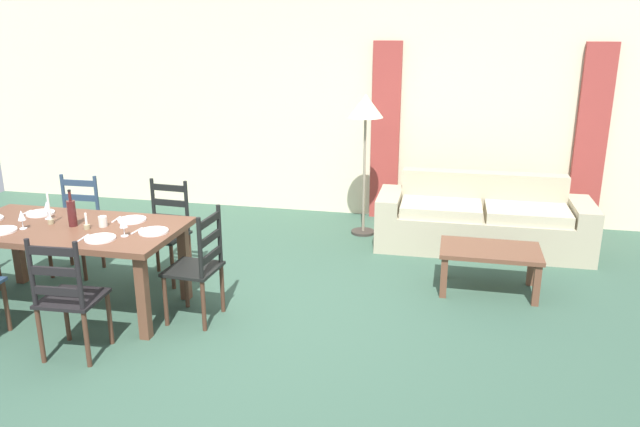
# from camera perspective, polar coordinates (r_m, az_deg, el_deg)

# --- Properties ---
(ground_plane) EXTENTS (9.60, 9.60, 0.02)m
(ground_plane) POSITION_cam_1_polar(r_m,az_deg,el_deg) (5.33, -8.08, -9.64)
(ground_plane) COLOR #365544
(wall_far) EXTENTS (9.60, 0.16, 2.70)m
(wall_far) POSITION_cam_1_polar(r_m,az_deg,el_deg) (8.00, -0.19, 9.71)
(wall_far) COLOR beige
(wall_far) RESTS_ON ground_plane
(curtain_panel_left) EXTENTS (0.35, 0.08, 2.20)m
(curtain_panel_left) POSITION_cam_1_polar(r_m,az_deg,el_deg) (7.76, 6.09, 7.51)
(curtain_panel_left) COLOR #A13A34
(curtain_panel_left) RESTS_ON ground_plane
(curtain_panel_right) EXTENTS (0.35, 0.08, 2.20)m
(curtain_panel_right) POSITION_cam_1_polar(r_m,az_deg,el_deg) (7.86, 23.84, 6.30)
(curtain_panel_right) COLOR #A13A34
(curtain_panel_right) RESTS_ON ground_plane
(dining_table) EXTENTS (1.90, 0.96, 0.75)m
(dining_table) POSITION_cam_1_polar(r_m,az_deg,el_deg) (5.62, -22.20, -1.93)
(dining_table) COLOR brown
(dining_table) RESTS_ON ground_plane
(dining_chair_near_right) EXTENTS (0.44, 0.42, 0.96)m
(dining_chair_near_right) POSITION_cam_1_polar(r_m,az_deg,el_deg) (4.86, -22.34, -7.23)
(dining_chair_near_right) COLOR black
(dining_chair_near_right) RESTS_ON ground_plane
(dining_chair_far_left) EXTENTS (0.43, 0.41, 0.96)m
(dining_chair_far_left) POSITION_cam_1_polar(r_m,az_deg,el_deg) (6.53, -21.65, -1.03)
(dining_chair_far_left) COLOR #2A3E54
(dining_chair_far_left) RESTS_ON ground_plane
(dining_chair_far_right) EXTENTS (0.45, 0.43, 0.96)m
(dining_chair_far_right) POSITION_cam_1_polar(r_m,az_deg,el_deg) (6.08, -14.15, -1.62)
(dining_chair_far_right) COLOR black
(dining_chair_far_right) RESTS_ON ground_plane
(dining_chair_head_east) EXTENTS (0.42, 0.44, 0.96)m
(dining_chair_head_east) POSITION_cam_1_polar(r_m,az_deg,el_deg) (5.16, -11.20, -4.81)
(dining_chair_head_east) COLOR black
(dining_chair_head_east) RESTS_ON ground_plane
(dinner_plate_near_left) EXTENTS (0.24, 0.24, 0.02)m
(dinner_plate_near_left) POSITION_cam_1_polar(r_m,az_deg,el_deg) (5.67, -27.46, -1.42)
(dinner_plate_near_left) COLOR white
(dinner_plate_near_left) RESTS_ON dining_table
(dinner_plate_near_right) EXTENTS (0.24, 0.24, 0.02)m
(dinner_plate_near_right) POSITION_cam_1_polar(r_m,az_deg,el_deg) (5.15, -19.71, -2.19)
(dinner_plate_near_right) COLOR white
(dinner_plate_near_right) RESTS_ON dining_table
(fork_near_right) EXTENTS (0.03, 0.17, 0.01)m
(fork_near_right) POSITION_cam_1_polar(r_m,az_deg,el_deg) (5.24, -21.10, -2.12)
(fork_near_right) COLOR silver
(fork_near_right) RESTS_ON dining_table
(dinner_plate_far_left) EXTENTS (0.24, 0.24, 0.02)m
(dinner_plate_far_left) POSITION_cam_1_polar(r_m,az_deg,el_deg) (6.05, -24.51, 0.02)
(dinner_plate_far_left) COLOR white
(dinner_plate_far_left) RESTS_ON dining_table
(fork_far_left) EXTENTS (0.03, 0.17, 0.01)m
(fork_far_left) POSITION_cam_1_polar(r_m,az_deg,el_deg) (6.14, -25.63, 0.05)
(fork_far_left) COLOR silver
(fork_far_left) RESTS_ON dining_table
(dinner_plate_far_right) EXTENTS (0.24, 0.24, 0.02)m
(dinner_plate_far_right) POSITION_cam_1_polar(r_m,az_deg,el_deg) (5.56, -17.04, -0.56)
(dinner_plate_far_right) COLOR white
(dinner_plate_far_right) RESTS_ON dining_table
(fork_far_right) EXTENTS (0.03, 0.17, 0.01)m
(fork_far_right) POSITION_cam_1_polar(r_m,az_deg,el_deg) (5.63, -18.37, -0.52)
(fork_far_right) COLOR silver
(fork_far_right) RESTS_ON dining_table
(dinner_plate_head_east) EXTENTS (0.24, 0.24, 0.02)m
(dinner_plate_head_east) POSITION_cam_1_polar(r_m,az_deg,el_deg) (5.20, -15.19, -1.62)
(dinner_plate_head_east) COLOR white
(dinner_plate_head_east) RESTS_ON dining_table
(fork_head_east) EXTENTS (0.03, 0.17, 0.01)m
(fork_head_east) POSITION_cam_1_polar(r_m,az_deg,el_deg) (5.27, -16.63, -1.56)
(fork_head_east) COLOR silver
(fork_head_east) RESTS_ON dining_table
(wine_bottle) EXTENTS (0.07, 0.07, 0.32)m
(wine_bottle) POSITION_cam_1_polar(r_m,az_deg,el_deg) (5.55, -22.04, 0.08)
(wine_bottle) COLOR #471919
(wine_bottle) RESTS_ON dining_table
(wine_glass_near_left) EXTENTS (0.06, 0.06, 0.16)m
(wine_glass_near_left) POSITION_cam_1_polar(r_m,az_deg,el_deg) (5.64, -25.96, -0.22)
(wine_glass_near_left) COLOR white
(wine_glass_near_left) RESTS_ON dining_table
(wine_glass_near_right) EXTENTS (0.06, 0.06, 0.16)m
(wine_glass_near_right) POSITION_cam_1_polar(r_m,az_deg,el_deg) (5.14, -17.78, -0.85)
(wine_glass_near_right) COLOR white
(wine_glass_near_right) RESTS_ON dining_table
(wine_glass_far_left) EXTENTS (0.06, 0.06, 0.16)m
(wine_glass_far_left) POSITION_cam_1_polar(r_m,az_deg,el_deg) (5.84, -24.01, 0.58)
(wine_glass_far_left) COLOR white
(wine_glass_far_left) RESTS_ON dining_table
(coffee_cup_primary) EXTENTS (0.07, 0.07, 0.09)m
(coffee_cup_primary) POSITION_cam_1_polar(r_m,az_deg,el_deg) (5.47, -19.50, -0.70)
(coffee_cup_primary) COLOR beige
(coffee_cup_primary) RESTS_ON dining_table
(candle_tall) EXTENTS (0.05, 0.05, 0.27)m
(candle_tall) POSITION_cam_1_polar(r_m,az_deg,el_deg) (5.69, -23.76, -0.14)
(candle_tall) COLOR #998C66
(candle_tall) RESTS_ON dining_table
(candle_short) EXTENTS (0.05, 0.05, 0.14)m
(candle_short) POSITION_cam_1_polar(r_m,az_deg,el_deg) (5.44, -20.83, -1.00)
(candle_short) COLOR #998C66
(candle_short) RESTS_ON dining_table
(couch) EXTENTS (2.29, 0.82, 0.80)m
(couch) POSITION_cam_1_polar(r_m,az_deg,el_deg) (7.02, 14.78, -0.76)
(couch) COLOR tan
(couch) RESTS_ON ground_plane
(coffee_table) EXTENTS (0.90, 0.56, 0.42)m
(coffee_table) POSITION_cam_1_polar(r_m,az_deg,el_deg) (5.85, 15.49, -3.73)
(coffee_table) COLOR brown
(coffee_table) RESTS_ON ground_plane
(standing_lamp) EXTENTS (0.40, 0.40, 1.64)m
(standing_lamp) POSITION_cam_1_polar(r_m,az_deg,el_deg) (7.02, 4.25, 9.14)
(standing_lamp) COLOR #332D28
(standing_lamp) RESTS_ON ground_plane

